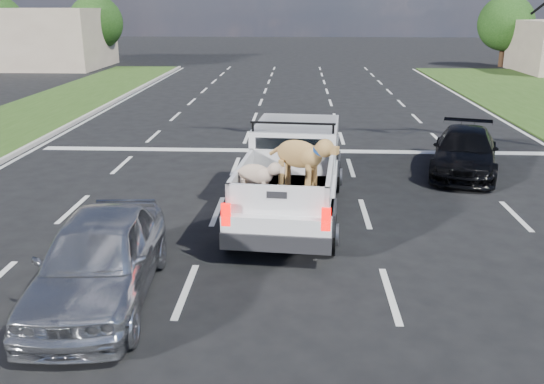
% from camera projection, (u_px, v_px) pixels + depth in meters
% --- Properties ---
extents(ground, '(160.00, 160.00, 0.00)m').
position_uv_depth(ground, '(287.00, 293.00, 9.84)').
color(ground, black).
rests_on(ground, ground).
extents(road_markings, '(17.75, 60.00, 0.01)m').
position_uv_depth(road_markings, '(292.00, 181.00, 16.07)').
color(road_markings, silver).
rests_on(road_markings, ground).
extents(traffic_signal, '(9.11, 0.31, 7.00)m').
position_uv_depth(traffic_signal, '(525.00, 3.00, 18.02)').
color(traffic_signal, black).
rests_on(traffic_signal, ground).
extents(building_left, '(10.00, 8.00, 4.40)m').
position_uv_depth(building_left, '(37.00, 38.00, 44.20)').
color(building_left, tan).
rests_on(building_left, ground).
extents(tree_far_c, '(4.20, 4.20, 5.40)m').
position_uv_depth(tree_far_c, '(96.00, 23.00, 45.59)').
color(tree_far_c, '#332114').
rests_on(tree_far_c, ground).
extents(tree_far_d, '(4.20, 4.20, 5.40)m').
position_uv_depth(tree_far_d, '(506.00, 23.00, 44.19)').
color(tree_far_d, '#332114').
rests_on(tree_far_d, ground).
extents(pickup_truck, '(2.58, 5.93, 2.16)m').
position_uv_depth(pickup_truck, '(292.00, 171.00, 13.31)').
color(pickup_truck, black).
rests_on(pickup_truck, ground).
extents(silver_sedan, '(2.06, 4.46, 1.48)m').
position_uv_depth(silver_sedan, '(99.00, 259.00, 9.41)').
color(silver_sedan, '#B6B8BE').
rests_on(silver_sedan, ground).
extents(black_coupe, '(2.92, 4.66, 1.26)m').
position_uv_depth(black_coupe, '(465.00, 151.00, 16.69)').
color(black_coupe, black).
rests_on(black_coupe, ground).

